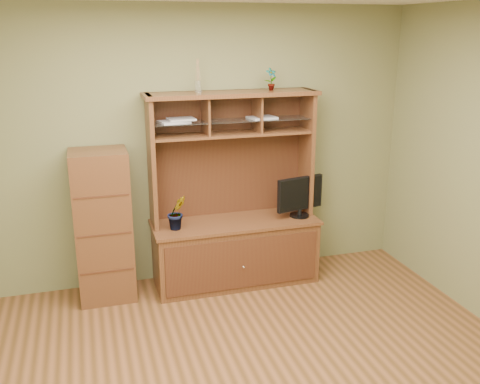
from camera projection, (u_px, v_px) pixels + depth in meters
name	position (u px, v px, depth m)	size (l,w,h in m)	color
room	(252.00, 211.00, 3.40)	(4.54, 4.04, 2.74)	#4F3216
media_hutch	(234.00, 232.00, 5.33)	(1.66, 0.61, 1.90)	#402612
monitor	(300.00, 196.00, 5.33)	(0.51, 0.20, 0.41)	black
orchid_plant	(177.00, 212.00, 5.01)	(0.18, 0.15, 0.33)	#2E5E20
top_plant	(271.00, 79.00, 5.08)	(0.11, 0.08, 0.21)	#406F27
reed_diffuser	(198.00, 80.00, 4.88)	(0.06, 0.06, 0.31)	silver
magazines	(206.00, 120.00, 5.00)	(1.15, 0.25, 0.04)	silver
side_cabinet	(103.00, 226.00, 4.95)	(0.51, 0.46, 1.43)	#402612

